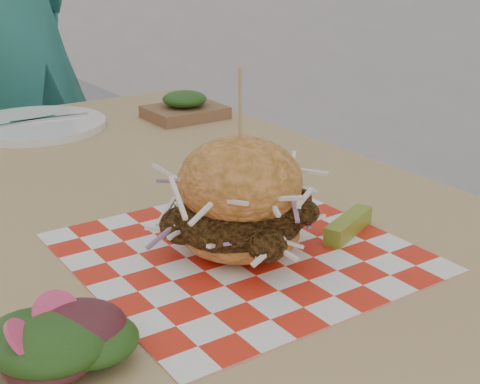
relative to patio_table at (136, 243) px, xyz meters
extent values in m
cube|color=tan|center=(0.00, 0.00, 0.06)|extent=(0.80, 1.20, 0.04)
cylinder|color=#333338|center=(0.34, 0.54, -0.32)|extent=(0.05, 0.05, 0.71)
cylinder|color=#333338|center=(0.20, 0.68, -0.46)|extent=(0.03, 0.03, 0.43)
cylinder|color=#333338|center=(0.16, 1.04, -0.46)|extent=(0.03, 0.03, 0.43)
cube|color=red|center=(0.02, -0.25, 0.08)|extent=(0.36, 0.36, 0.00)
ellipsoid|color=#ED8E43|center=(0.02, -0.25, 0.10)|extent=(0.14, 0.14, 0.05)
ellipsoid|color=brown|center=(0.02, -0.25, 0.12)|extent=(0.15, 0.14, 0.08)
ellipsoid|color=#ED8E43|center=(0.02, -0.25, 0.17)|extent=(0.14, 0.14, 0.10)
cylinder|color=tan|center=(0.02, -0.25, 0.24)|extent=(0.00, 0.00, 0.11)
cube|color=olive|center=(0.16, -0.28, 0.09)|extent=(0.10, 0.06, 0.02)
ellipsoid|color=#3F1419|center=(-0.21, -0.34, 0.09)|extent=(0.08, 0.08, 0.03)
ellipsoid|color=#1A4012|center=(-0.23, -0.31, 0.09)|extent=(0.08, 0.08, 0.03)
ellipsoid|color=#1A4012|center=(-0.26, -0.32, 0.09)|extent=(0.08, 0.08, 0.03)
ellipsoid|color=#3F1419|center=(-0.26, -0.36, 0.09)|extent=(0.08, 0.08, 0.03)
ellipsoid|color=#1A4012|center=(-0.23, -0.37, 0.09)|extent=(0.08, 0.08, 0.03)
cylinder|color=#F14374|center=(-0.22, -0.32, 0.11)|extent=(0.05, 0.05, 0.04)
cylinder|color=white|center=(0.00, 0.43, 0.09)|extent=(0.27, 0.27, 0.01)
cube|color=silver|center=(-0.03, 0.43, 0.09)|extent=(0.15, 0.03, 0.00)
cube|color=silver|center=(0.03, 0.43, 0.09)|extent=(0.15, 0.03, 0.00)
cube|color=brown|center=(0.28, 0.34, 0.09)|extent=(0.15, 0.12, 0.02)
ellipsoid|color=#1A4012|center=(0.28, 0.34, 0.12)|extent=(0.09, 0.09, 0.03)
camera|label=1|loc=(-0.37, -0.82, 0.41)|focal=50.00mm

